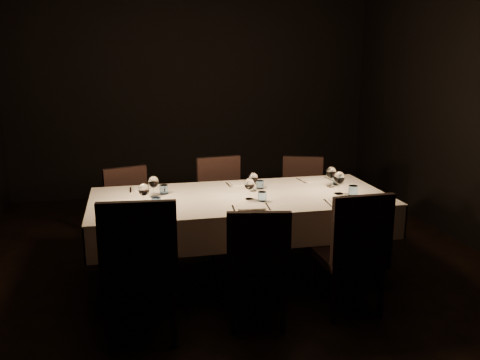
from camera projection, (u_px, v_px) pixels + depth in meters
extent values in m
cube|color=black|center=(240.00, 278.00, 4.52)|extent=(5.00, 6.00, 0.01)
cube|color=black|center=(193.00, 88.00, 7.01)|extent=(5.00, 0.01, 3.00)
cube|color=black|center=(240.00, 199.00, 4.35)|extent=(2.40, 1.00, 0.04)
cylinder|color=black|center=(107.00, 271.00, 3.81)|extent=(0.07, 0.07, 0.71)
cylinder|color=black|center=(110.00, 234.00, 4.60)|extent=(0.07, 0.07, 0.71)
cylinder|color=black|center=(380.00, 247.00, 4.28)|extent=(0.07, 0.07, 0.71)
cylinder|color=black|center=(340.00, 217.00, 5.07)|extent=(0.07, 0.07, 0.71)
cube|color=beige|center=(240.00, 196.00, 4.34)|extent=(2.52, 1.12, 0.01)
cube|color=beige|center=(228.00, 196.00, 4.90)|extent=(2.52, 0.01, 0.28)
cube|color=beige|center=(256.00, 234.00, 3.85)|extent=(2.52, 0.01, 0.28)
cube|color=beige|center=(374.00, 204.00, 4.64)|extent=(0.01, 1.12, 0.28)
cube|color=beige|center=(89.00, 223.00, 4.12)|extent=(0.01, 1.12, 0.28)
cylinder|color=black|center=(173.00, 291.00, 3.80)|extent=(0.04, 0.04, 0.43)
cylinder|color=black|center=(174.00, 318.00, 3.39)|extent=(0.04, 0.04, 0.43)
cylinder|color=black|center=(116.00, 294.00, 3.74)|extent=(0.04, 0.04, 0.43)
cylinder|color=black|center=(110.00, 323.00, 3.34)|extent=(0.04, 0.04, 0.43)
cube|color=black|center=(142.00, 273.00, 3.51)|extent=(0.54, 0.54, 0.07)
cube|color=black|center=(138.00, 242.00, 3.22)|extent=(0.50, 0.09, 0.54)
cube|color=white|center=(139.00, 214.00, 3.80)|extent=(0.24, 0.16, 0.02)
cube|color=silver|center=(120.00, 216.00, 3.77)|extent=(0.03, 0.20, 0.01)
cube|color=silver|center=(158.00, 214.00, 3.83)|extent=(0.03, 0.20, 0.01)
cylinder|color=#B5D3F2|center=(156.00, 203.00, 3.99)|extent=(0.07, 0.07, 0.08)
cylinder|color=white|center=(144.00, 205.00, 4.06)|extent=(0.07, 0.07, 0.00)
cylinder|color=white|center=(144.00, 200.00, 4.05)|extent=(0.01, 0.01, 0.09)
ellipsoid|color=white|center=(144.00, 189.00, 4.03)|extent=(0.09, 0.09, 0.10)
cylinder|color=black|center=(278.00, 287.00, 3.92)|extent=(0.04, 0.04, 0.38)
cylinder|color=black|center=(283.00, 309.00, 3.57)|extent=(0.04, 0.04, 0.38)
cylinder|color=black|center=(232.00, 287.00, 3.91)|extent=(0.04, 0.04, 0.38)
cylinder|color=black|center=(233.00, 310.00, 3.56)|extent=(0.04, 0.04, 0.38)
cube|color=black|center=(257.00, 270.00, 3.69)|extent=(0.51, 0.51, 0.06)
cube|color=black|center=(259.00, 245.00, 3.44)|extent=(0.44, 0.13, 0.47)
cube|color=white|center=(251.00, 207.00, 3.98)|extent=(0.23, 0.16, 0.02)
cube|color=silver|center=(234.00, 209.00, 3.95)|extent=(0.03, 0.20, 0.01)
cube|color=silver|center=(268.00, 207.00, 4.01)|extent=(0.03, 0.20, 0.01)
cylinder|color=#B5D3F2|center=(262.00, 196.00, 4.17)|extent=(0.07, 0.07, 0.08)
cylinder|color=white|center=(249.00, 199.00, 4.24)|extent=(0.07, 0.07, 0.00)
cylinder|color=white|center=(249.00, 194.00, 4.23)|extent=(0.01, 0.01, 0.08)
ellipsoid|color=white|center=(249.00, 184.00, 4.21)|extent=(0.09, 0.09, 0.10)
cylinder|color=black|center=(358.00, 272.00, 4.16)|extent=(0.04, 0.04, 0.41)
cylinder|color=black|center=(381.00, 293.00, 3.80)|extent=(0.04, 0.04, 0.41)
cylinder|color=black|center=(314.00, 277.00, 4.07)|extent=(0.04, 0.04, 0.41)
cylinder|color=black|center=(334.00, 298.00, 3.70)|extent=(0.04, 0.04, 0.41)
cube|color=black|center=(348.00, 256.00, 3.88)|extent=(0.48, 0.48, 0.06)
cube|color=black|center=(363.00, 230.00, 3.62)|extent=(0.47, 0.06, 0.51)
cube|color=white|center=(345.00, 201.00, 4.15)|extent=(0.26, 0.18, 0.02)
cube|color=silver|center=(327.00, 203.00, 4.12)|extent=(0.04, 0.22, 0.01)
cube|color=silver|center=(362.00, 201.00, 4.18)|extent=(0.04, 0.22, 0.01)
cylinder|color=#B5D3F2|center=(353.00, 191.00, 4.34)|extent=(0.08, 0.08, 0.09)
cylinder|color=white|center=(338.00, 193.00, 4.41)|extent=(0.07, 0.07, 0.00)
cylinder|color=white|center=(339.00, 188.00, 4.40)|extent=(0.01, 0.01, 0.09)
ellipsoid|color=white|center=(339.00, 178.00, 4.37)|extent=(0.10, 0.10, 0.11)
cylinder|color=black|center=(122.00, 250.00, 4.67)|extent=(0.04, 0.04, 0.37)
cylinder|color=black|center=(112.00, 239.00, 4.96)|extent=(0.04, 0.04, 0.37)
cylinder|color=black|center=(157.00, 244.00, 4.84)|extent=(0.04, 0.04, 0.37)
cylinder|color=black|center=(145.00, 233.00, 5.13)|extent=(0.04, 0.04, 0.37)
cube|color=black|center=(133.00, 221.00, 4.85)|extent=(0.53, 0.53, 0.06)
cube|color=black|center=(126.00, 190.00, 4.94)|extent=(0.42, 0.17, 0.46)
cube|color=white|center=(147.00, 189.00, 4.54)|extent=(0.22, 0.14, 0.02)
cube|color=silver|center=(131.00, 190.00, 4.51)|extent=(0.02, 0.20, 0.01)
cube|color=silver|center=(162.00, 188.00, 4.57)|extent=(0.02, 0.20, 0.01)
cylinder|color=#B5D3F2|center=(164.00, 189.00, 4.39)|extent=(0.07, 0.07, 0.08)
cylinder|color=white|center=(154.00, 197.00, 4.30)|extent=(0.07, 0.07, 0.00)
cylinder|color=white|center=(154.00, 192.00, 4.29)|extent=(0.01, 0.01, 0.09)
ellipsoid|color=white|center=(153.00, 182.00, 4.27)|extent=(0.09, 0.09, 0.10)
cylinder|color=black|center=(213.00, 242.00, 4.86)|extent=(0.04, 0.04, 0.39)
cylinder|color=black|center=(202.00, 230.00, 5.20)|extent=(0.04, 0.04, 0.39)
cylinder|color=black|center=(249.00, 237.00, 4.99)|extent=(0.04, 0.04, 0.39)
cylinder|color=black|center=(236.00, 225.00, 5.33)|extent=(0.04, 0.04, 0.39)
cube|color=black|center=(225.00, 212.00, 5.04)|extent=(0.51, 0.51, 0.06)
cube|color=black|center=(219.00, 181.00, 5.15)|extent=(0.45, 0.11, 0.49)
cube|color=white|center=(242.00, 184.00, 4.72)|extent=(0.21, 0.14, 0.01)
cube|color=silver|center=(228.00, 185.00, 4.70)|extent=(0.02, 0.18, 0.01)
cube|color=silver|center=(255.00, 183.00, 4.75)|extent=(0.02, 0.18, 0.01)
cylinder|color=#B5D3F2|center=(260.00, 185.00, 4.57)|extent=(0.07, 0.07, 0.07)
cylinder|color=white|center=(253.00, 191.00, 4.49)|extent=(0.06, 0.06, 0.00)
cylinder|color=white|center=(253.00, 186.00, 4.48)|extent=(0.01, 0.01, 0.08)
ellipsoid|color=white|center=(253.00, 178.00, 4.46)|extent=(0.08, 0.08, 0.09)
cylinder|color=black|center=(284.00, 230.00, 5.23)|extent=(0.04, 0.04, 0.37)
cylinder|color=black|center=(285.00, 219.00, 5.57)|extent=(0.04, 0.04, 0.37)
cylinder|color=black|center=(318.00, 231.00, 5.19)|extent=(0.04, 0.04, 0.37)
cylinder|color=black|center=(317.00, 221.00, 5.52)|extent=(0.04, 0.04, 0.37)
cube|color=black|center=(302.00, 206.00, 5.33)|extent=(0.54, 0.54, 0.06)
cube|color=black|center=(303.00, 178.00, 5.44)|extent=(0.42, 0.19, 0.46)
cube|color=white|center=(315.00, 180.00, 4.88)|extent=(0.24, 0.17, 0.02)
cube|color=silver|center=(301.00, 181.00, 4.85)|extent=(0.04, 0.21, 0.01)
cube|color=silver|center=(329.00, 179.00, 4.91)|extent=(0.04, 0.21, 0.01)
cylinder|color=#B5D3F2|center=(337.00, 180.00, 4.73)|extent=(0.07, 0.07, 0.08)
cylinder|color=white|center=(331.00, 187.00, 4.64)|extent=(0.07, 0.07, 0.00)
cylinder|color=white|center=(331.00, 182.00, 4.63)|extent=(0.01, 0.01, 0.09)
ellipsoid|color=white|center=(331.00, 172.00, 4.61)|extent=(0.09, 0.09, 0.10)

